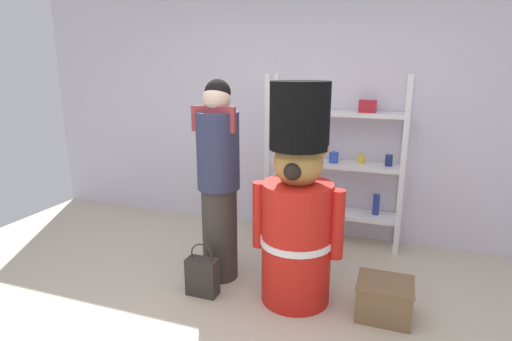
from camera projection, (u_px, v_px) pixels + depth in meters
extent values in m
cube|color=silver|center=(302.00, 113.00, 4.37)|extent=(6.40, 0.12, 2.60)
cube|color=white|center=(267.00, 159.00, 4.23)|extent=(0.05, 0.05, 1.71)
cube|color=white|center=(403.00, 170.00, 3.80)|extent=(0.05, 0.05, 1.71)
cube|color=white|center=(276.00, 153.00, 4.51)|extent=(0.05, 0.05, 1.71)
cube|color=white|center=(403.00, 163.00, 4.07)|extent=(0.05, 0.05, 1.71)
cube|color=white|center=(331.00, 212.00, 4.29)|extent=(1.32, 0.30, 0.04)
cube|color=white|center=(334.00, 164.00, 4.16)|extent=(1.32, 0.30, 0.04)
cube|color=white|center=(336.00, 113.00, 4.04)|extent=(1.32, 0.30, 0.04)
cylinder|color=green|center=(284.00, 153.00, 4.33)|extent=(0.09, 0.09, 0.11)
cylinder|color=red|center=(309.00, 156.00, 4.26)|extent=(0.07, 0.07, 0.09)
cylinder|color=blue|center=(334.00, 157.00, 4.12)|extent=(0.09, 0.09, 0.11)
cylinder|color=yellow|center=(361.00, 159.00, 4.09)|extent=(0.07, 0.07, 0.09)
cylinder|color=navy|center=(389.00, 160.00, 3.98)|extent=(0.07, 0.07, 0.11)
cylinder|color=#B27226|center=(290.00, 196.00, 4.37)|extent=(0.08, 0.08, 0.23)
cylinder|color=silver|center=(332.00, 199.00, 4.26)|extent=(0.07, 0.07, 0.23)
cylinder|color=navy|center=(376.00, 204.00, 4.14)|extent=(0.07, 0.07, 0.21)
cube|color=gold|center=(307.00, 105.00, 4.11)|extent=(0.18, 0.14, 0.11)
cube|color=#B21E2D|center=(368.00, 106.00, 3.92)|extent=(0.16, 0.13, 0.12)
cylinder|color=red|center=(296.00, 243.00, 3.14)|extent=(0.53, 0.53, 0.95)
cylinder|color=white|center=(296.00, 240.00, 3.13)|extent=(0.55, 0.55, 0.05)
sphere|color=#A87D3C|center=(298.00, 163.00, 2.98)|extent=(0.36, 0.36, 0.36)
sphere|color=#A87D3C|center=(278.00, 145.00, 3.01)|extent=(0.13, 0.13, 0.13)
sphere|color=#A87D3C|center=(320.00, 148.00, 2.90)|extent=(0.13, 0.13, 0.13)
cylinder|color=black|center=(300.00, 116.00, 2.90)|extent=(0.43, 0.43, 0.48)
cylinder|color=red|center=(260.00, 215.00, 3.19)|extent=(0.11, 0.11, 0.52)
cylinder|color=red|center=(337.00, 224.00, 3.00)|extent=(0.11, 0.11, 0.52)
sphere|color=black|center=(293.00, 171.00, 2.84)|extent=(0.13, 0.13, 0.13)
cylinder|color=#38332D|center=(220.00, 233.00, 3.51)|extent=(0.30, 0.30, 0.80)
cylinder|color=#2D3351|center=(218.00, 151.00, 3.33)|extent=(0.35, 0.35, 0.63)
sphere|color=beige|center=(217.00, 99.00, 3.23)|extent=(0.22, 0.22, 0.22)
cube|color=#993338|center=(213.00, 119.00, 3.20)|extent=(0.37, 0.04, 0.20)
sphere|color=black|center=(218.00, 92.00, 3.23)|extent=(0.21, 0.21, 0.21)
cube|color=#332D28|center=(202.00, 277.00, 3.28)|extent=(0.25, 0.13, 0.31)
torus|color=#332D28|center=(202.00, 255.00, 3.23)|extent=(0.19, 0.01, 0.19)
cube|color=brown|center=(384.00, 300.00, 2.99)|extent=(0.38, 0.32, 0.26)
cube|color=brown|center=(386.00, 283.00, 2.96)|extent=(0.40, 0.34, 0.02)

